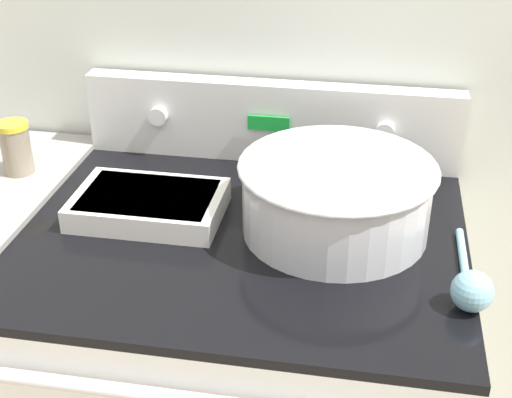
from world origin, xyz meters
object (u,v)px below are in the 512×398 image
(ladle, at_px, (471,287))
(casserole_dish, at_px, (149,203))
(mixing_bowl, at_px, (336,193))
(spice_jar_yellow_cap, at_px, (16,148))

(ladle, bearing_deg, casserole_dish, 163.01)
(mixing_bowl, xyz_separation_m, ladle, (0.23, -0.18, -0.05))
(mixing_bowl, distance_m, spice_jar_yellow_cap, 0.68)
(mixing_bowl, height_order, ladle, mixing_bowl)
(casserole_dish, xyz_separation_m, ladle, (0.58, -0.18, 0.00))
(casserole_dish, xyz_separation_m, spice_jar_yellow_cap, (-0.32, 0.11, 0.04))
(mixing_bowl, relative_size, ladle, 1.40)
(casserole_dish, height_order, spice_jar_yellow_cap, spice_jar_yellow_cap)
(mixing_bowl, bearing_deg, casserole_dish, -178.97)
(spice_jar_yellow_cap, bearing_deg, casserole_dish, -18.57)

